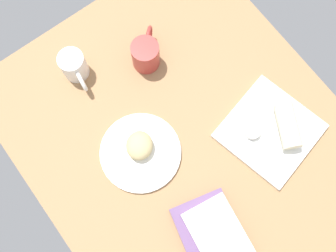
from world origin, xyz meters
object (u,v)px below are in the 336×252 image
Objects in this scene: second_mug at (74,67)px; scone_pastry at (139,146)px; square_plate at (270,131)px; breakfast_wrap at (288,126)px; book_stack at (214,235)px; coffee_mug at (146,54)px; sauce_cup at (252,132)px; round_plate at (141,153)px.

scone_pastry is at bearing -177.14° from second_mug.
breakfast_wrap is (-2.20, -3.93, 3.61)cm from square_plate.
book_stack is 56.44cm from coffee_mug.
scone_pastry is at bearing 60.79° from square_plate.
coffee_mug reaches higher than book_stack.
book_stack is (-11.21, 36.11, -1.79)cm from breakfast_wrap.
round_plate is at bearing 63.30° from sauce_cup.
scone_pastry is 32.44cm from book_stack.
scone_pastry is at bearing -30.10° from round_plate.
second_mug is at bearing 32.87° from sauce_cup.
round_plate is 1.82× the size of breakfast_wrap.
square_plate is 5.98cm from sauce_cup.
scone_pastry reaches higher than book_stack.
sauce_cup is 0.35× the size of second_mug.
sauce_cup is (-14.95, -29.73, 2.12)cm from round_plate.
sauce_cup is at bearing -163.85° from coffee_mug.
sauce_cup is at bearing 60.79° from square_plate.
round_plate is 5.21× the size of sauce_cup.
coffee_mug is at bearing -16.83° from book_stack.
coffee_mug is 21.76cm from second_mug.
coffee_mug is (53.97, -16.32, 2.55)cm from book_stack.
square_plate is (-17.70, -34.64, 0.10)cm from round_plate.
coffee_mug is at bearing -37.27° from breakfast_wrap.
scone_pastry is 0.35× the size of book_stack.
square_plate is at bearing -158.64° from coffee_mug.
scone_pastry is 0.66× the size of breakfast_wrap.
square_plate is 34.91cm from book_stack.
round_plate is 3.60cm from scone_pastry.
square_plate reaches higher than round_plate.
coffee_mug reaches higher than scone_pastry.
round_plate is 29.92cm from coffee_mug.
square_plate is at bearing -144.66° from second_mug.
sauce_cup is 10.25cm from breakfast_wrap.
book_stack is 63.56cm from second_mug.
breakfast_wrap reaches higher than sauce_cup.
sauce_cup is 56.33cm from second_mug.
breakfast_wrap is at bearing -142.97° from second_mug.
square_plate is 5.47× the size of sauce_cup.
book_stack reaches higher than sauce_cup.
sauce_cup reaches higher than square_plate.
second_mug is at bearing 2.96° from book_stack.
round_plate is at bearing 149.90° from scone_pastry.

